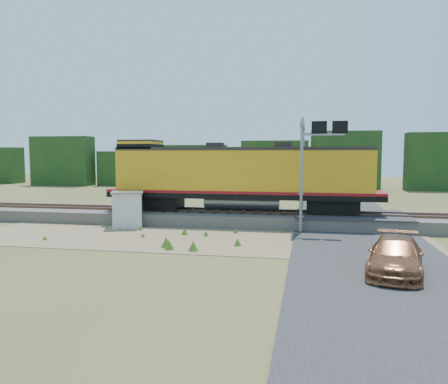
% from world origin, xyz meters
% --- Properties ---
extents(ground, '(140.00, 140.00, 0.00)m').
position_xyz_m(ground, '(0.00, 0.00, 0.00)').
color(ground, '#475123').
rests_on(ground, ground).
extents(ballast, '(70.00, 5.00, 0.80)m').
position_xyz_m(ballast, '(0.00, 6.00, 0.40)').
color(ballast, slate).
rests_on(ballast, ground).
extents(rails, '(70.00, 1.54, 0.16)m').
position_xyz_m(rails, '(0.00, 6.00, 0.88)').
color(rails, brown).
rests_on(rails, ballast).
extents(dirt_shoulder, '(26.00, 8.00, 0.03)m').
position_xyz_m(dirt_shoulder, '(-2.00, 0.50, 0.01)').
color(dirt_shoulder, '#8C7754').
rests_on(dirt_shoulder, ground).
extents(road, '(7.00, 66.00, 0.86)m').
position_xyz_m(road, '(7.00, 0.74, 0.09)').
color(road, '#38383A').
rests_on(road, ground).
extents(tree_line_north, '(130.00, 3.00, 6.50)m').
position_xyz_m(tree_line_north, '(0.00, 38.00, 3.07)').
color(tree_line_north, '#183D16').
rests_on(tree_line_north, ground).
extents(weed_clumps, '(15.00, 6.20, 0.56)m').
position_xyz_m(weed_clumps, '(-3.50, 0.10, 0.00)').
color(weed_clumps, '#365F1B').
rests_on(weed_clumps, ground).
extents(locomotive, '(18.21, 2.78, 4.70)m').
position_xyz_m(locomotive, '(-0.37, 6.00, 3.28)').
color(locomotive, black).
rests_on(locomotive, rails).
extents(shed, '(2.50, 2.50, 2.32)m').
position_xyz_m(shed, '(-7.07, 3.19, 1.17)').
color(shed, silver).
rests_on(shed, ground).
extents(signal_gantry, '(2.70, 6.20, 6.81)m').
position_xyz_m(signal_gantry, '(4.20, 5.34, 5.13)').
color(signal_gantry, gray).
rests_on(signal_gantry, ground).
extents(car, '(2.97, 5.20, 1.42)m').
position_xyz_m(car, '(7.66, -5.05, 0.71)').
color(car, '#925936').
rests_on(car, ground).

